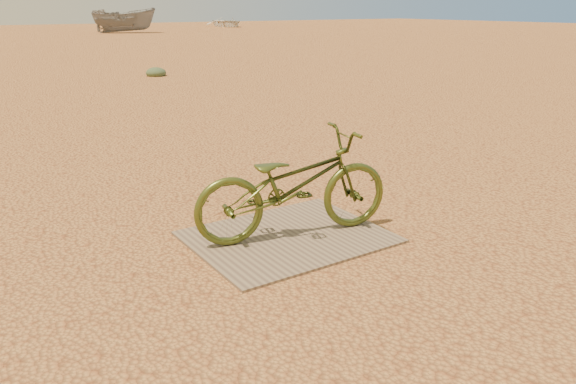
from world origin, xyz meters
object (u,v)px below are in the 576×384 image
boat_mid_right (124,20)px  boat_far_right (227,22)px  plywood_board (288,237)px  bicycle (294,185)px

boat_mid_right → boat_far_right: boat_mid_right is taller
plywood_board → boat_mid_right: (10.80, 37.32, 0.84)m
plywood_board → boat_far_right: boat_far_right is taller
plywood_board → boat_mid_right: bearing=73.9°
bicycle → boat_far_right: bicycle is taller
bicycle → boat_mid_right: boat_mid_right is taller
plywood_board → boat_far_right: 49.25m
bicycle → boat_mid_right: bearing=-4.4°
boat_mid_right → boat_far_right: (11.60, 6.55, -0.43)m
bicycle → boat_far_right: 49.23m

